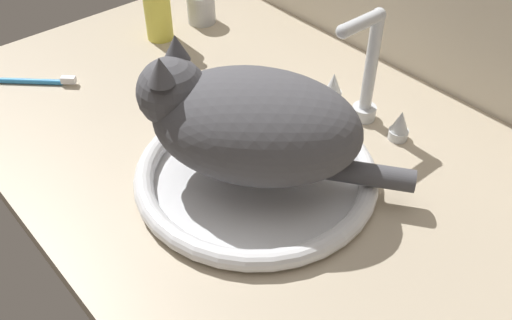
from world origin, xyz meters
TOP-DOWN VIEW (x-y plane):
  - countertop at (0.00, 0.00)cm, footprint 123.73×70.44cm
  - sink_basin at (1.38, -5.63)cm, footprint 35.51×35.51cm
  - faucet at (1.38, 17.40)cm, footprint 17.65×10.78cm
  - cat at (-0.05, -6.67)cm, footprint 36.20×32.45cm
  - metal_jar at (-44.01, 18.21)cm, footprint 6.07×6.07cm
  - soap_pump_bottle at (-43.93, 7.64)cm, footprint 5.32×5.32cm
  - toothbrush at (-44.63, -19.44)cm, footprint 12.51×12.86cm

SIDE VIEW (x-z plane):
  - countertop at x=0.00cm, z-range 0.00..3.00cm
  - toothbrush at x=-44.63cm, z-range 2.77..4.47cm
  - sink_basin at x=1.38cm, z-range 2.84..5.71cm
  - metal_jar at x=-44.01cm, z-range 3.02..9.23cm
  - soap_pump_bottle at x=-43.93cm, z-range 1.12..19.62cm
  - faucet at x=1.38cm, z-range 0.88..20.74cm
  - cat at x=-0.05cm, z-range 4.53..22.58cm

